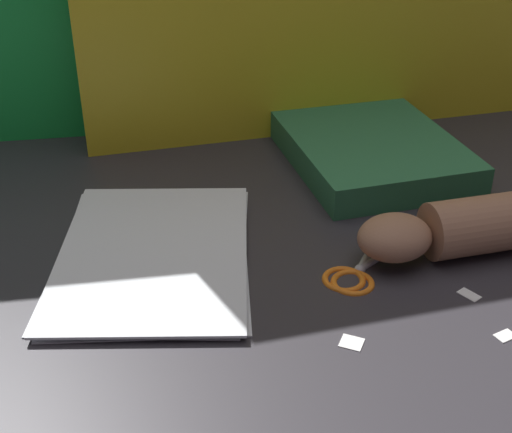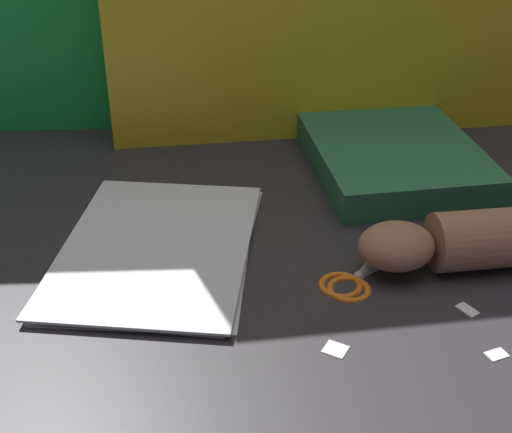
% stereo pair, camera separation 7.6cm
% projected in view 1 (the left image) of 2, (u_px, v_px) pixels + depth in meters
% --- Properties ---
extents(ground_plane, '(6.00, 6.00, 0.00)m').
position_uv_depth(ground_plane, '(252.00, 247.00, 0.82)').
color(ground_plane, '#2D2B30').
extents(paper_stack, '(0.23, 0.32, 0.01)m').
position_uv_depth(paper_stack, '(153.00, 252.00, 0.81)').
color(paper_stack, white).
rests_on(paper_stack, ground_plane).
extents(book_closed, '(0.27, 0.31, 0.04)m').
position_uv_depth(book_closed, '(371.00, 150.00, 1.00)').
color(book_closed, '#2D7247').
rests_on(book_closed, ground_plane).
extents(scissors, '(0.14, 0.16, 0.01)m').
position_uv_depth(scissors, '(361.00, 265.00, 0.78)').
color(scissors, silver).
rests_on(scissors, ground_plane).
extents(hand_forearm, '(0.29, 0.12, 0.07)m').
position_uv_depth(hand_forearm, '(483.00, 225.00, 0.80)').
color(hand_forearm, '#A87556').
rests_on(hand_forearm, ground_plane).
extents(paper_scrap_near, '(0.02, 0.03, 0.00)m').
position_uv_depth(paper_scrap_near, '(469.00, 294.00, 0.74)').
color(paper_scrap_near, white).
rests_on(paper_scrap_near, ground_plane).
extents(paper_scrap_mid, '(0.02, 0.02, 0.00)m').
position_uv_depth(paper_scrap_mid, '(505.00, 335.00, 0.69)').
color(paper_scrap_mid, white).
rests_on(paper_scrap_mid, ground_plane).
extents(paper_scrap_far, '(0.03, 0.03, 0.00)m').
position_uv_depth(paper_scrap_far, '(352.00, 342.00, 0.68)').
color(paper_scrap_far, white).
rests_on(paper_scrap_far, ground_plane).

